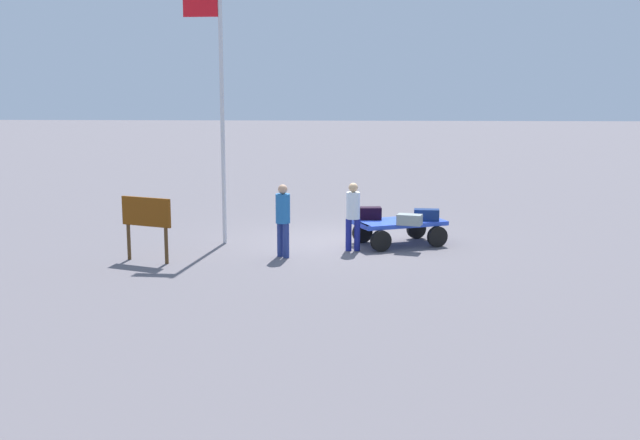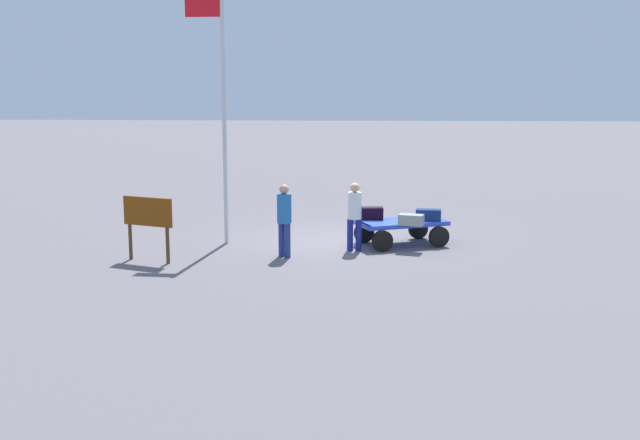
% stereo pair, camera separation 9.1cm
% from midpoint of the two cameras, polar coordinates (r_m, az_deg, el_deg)
% --- Properties ---
extents(ground_plane, '(120.00, 120.00, 0.00)m').
position_cam_midpoint_polar(ground_plane, '(19.43, 1.46, -1.55)').
color(ground_plane, slate).
extents(luggage_cart, '(2.34, 1.87, 0.60)m').
position_cam_midpoint_polar(luggage_cart, '(19.02, 5.96, -0.49)').
color(luggage_cart, blue).
rests_on(luggage_cart, ground).
extents(suitcase_tan, '(0.63, 0.46, 0.25)m').
position_cam_midpoint_polar(suitcase_tan, '(18.41, 6.74, 0.02)').
color(suitcase_tan, gray).
rests_on(suitcase_tan, luggage_cart).
extents(suitcase_dark, '(0.54, 0.34, 0.29)m').
position_cam_midpoint_polar(suitcase_dark, '(19.08, 3.92, 0.49)').
color(suitcase_dark, black).
rests_on(suitcase_dark, luggage_cart).
extents(suitcase_grey, '(0.62, 0.33, 0.27)m').
position_cam_midpoint_polar(suitcase_grey, '(19.07, 7.96, 0.37)').
color(suitcase_grey, navy).
rests_on(suitcase_grey, luggage_cart).
extents(worker_lead, '(0.46, 0.46, 1.64)m').
position_cam_midpoint_polar(worker_lead, '(17.55, -2.45, 0.31)').
color(worker_lead, navy).
rests_on(worker_lead, ground).
extents(worker_trailing, '(0.34, 0.34, 1.59)m').
position_cam_midpoint_polar(worker_trailing, '(18.21, 2.65, 0.55)').
color(worker_trailing, navy).
rests_on(worker_trailing, ground).
extents(flagpole, '(0.92, 0.10, 5.93)m').
position_cam_midpoint_polar(flagpole, '(18.98, -7.05, 8.43)').
color(flagpole, silver).
rests_on(flagpole, ground).
extents(signboard, '(1.17, 0.51, 1.42)m').
position_cam_midpoint_polar(signboard, '(17.49, -12.19, 0.19)').
color(signboard, '#4C3319').
rests_on(signboard, ground).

